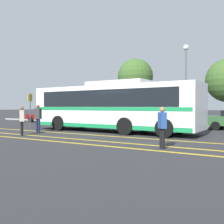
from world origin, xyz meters
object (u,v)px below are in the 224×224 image
at_px(pedestrian_1, 162,125).
at_px(pedestrian_2, 38,117).
at_px(parked_car_2, 145,118).
at_px(tree_0, 135,77).
at_px(transit_bus, 112,106).
at_px(street_lamp, 186,68).
at_px(parked_car_1, 86,116).
at_px(bus_stop_sign, 30,106).
at_px(pedestrian_0, 22,119).
at_px(parked_car_0, 46,116).

distance_m(pedestrian_1, pedestrian_2, 9.22).
xyz_separation_m(parked_car_2, tree_0, (-3.44, 5.27, 4.05)).
xyz_separation_m(transit_bus, tree_0, (-3.42, 10.35, 3.08)).
distance_m(transit_bus, pedestrian_1, 7.04).
distance_m(street_lamp, tree_0, 6.15).
relative_size(transit_bus, pedestrian_2, 6.70).
distance_m(parked_car_2, tree_0, 7.48).
bearing_deg(parked_car_1, bus_stop_sign, 166.56).
relative_size(pedestrian_1, pedestrian_2, 0.93).
relative_size(pedestrian_0, tree_0, 0.25).
height_order(transit_bus, tree_0, tree_0).
xyz_separation_m(pedestrian_1, pedestrian_2, (-8.97, 2.11, 0.08)).
relative_size(transit_bus, pedestrian_1, 7.22).
relative_size(parked_car_2, pedestrian_0, 2.92).
relative_size(parked_car_2, pedestrian_2, 2.73).
height_order(parked_car_0, pedestrian_0, pedestrian_0).
xyz_separation_m(parked_car_0, street_lamp, (13.57, 3.05, 4.26)).
xyz_separation_m(pedestrian_0, street_lamp, (5.65, 12.76, 4.01)).
height_order(parked_car_2, pedestrian_2, pedestrian_2).
distance_m(parked_car_1, parked_car_2, 6.04).
distance_m(pedestrian_0, pedestrian_2, 1.86).
bearing_deg(parked_car_1, pedestrian_1, -133.71).
relative_size(parked_car_2, street_lamp, 0.68).
bearing_deg(tree_0, parked_car_2, -56.89).
bearing_deg(tree_0, bus_stop_sign, -109.49).
bearing_deg(parked_car_1, parked_car_0, 88.34).
height_order(transit_bus, pedestrian_2, transit_bus).
xyz_separation_m(transit_bus, pedestrian_0, (-3.25, -4.42, -0.74)).
relative_size(transit_bus, parked_car_0, 2.92).
bearing_deg(parked_car_2, pedestrian_2, -31.08).
xyz_separation_m(pedestrian_1, street_lamp, (-2.73, 13.12, 4.02)).
bearing_deg(parked_car_2, bus_stop_sign, -57.66).
distance_m(parked_car_1, pedestrian_0, 10.10).
relative_size(parked_car_0, pedestrian_2, 2.30).
xyz_separation_m(bus_stop_sign, street_lamp, (9.59, 8.68, 3.27)).
bearing_deg(parked_car_0, tree_0, -59.42).
distance_m(transit_bus, tree_0, 11.33).
xyz_separation_m(pedestrian_2, bus_stop_sign, (-3.35, 2.33, 0.67)).
relative_size(parked_car_0, pedestrian_1, 2.48).
bearing_deg(street_lamp, parked_car_2, -126.04).
relative_size(parked_car_0, parked_car_2, 0.84).
bearing_deg(pedestrian_2, pedestrian_1, -17.66).
distance_m(transit_bus, pedestrian_0, 5.53).
bearing_deg(pedestrian_1, pedestrian_0, 47.62).
height_order(parked_car_0, parked_car_1, parked_car_1).
xyz_separation_m(pedestrian_1, bus_stop_sign, (-12.32, 4.45, 0.75)).
relative_size(pedestrian_0, street_lamp, 0.23).
relative_size(pedestrian_1, bus_stop_sign, 0.61).
xyz_separation_m(parked_car_1, pedestrian_0, (2.77, -9.71, 0.23)).
xyz_separation_m(parked_car_0, bus_stop_sign, (3.98, -5.63, 0.99)).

